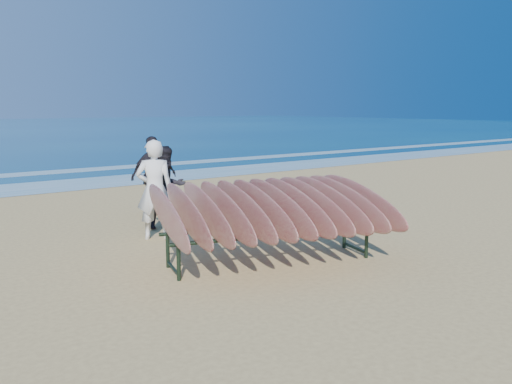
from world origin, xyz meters
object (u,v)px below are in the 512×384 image
Objects in this scene: person_white at (155,190)px; person_dark_a at (167,187)px; surfboard_rack at (270,208)px; person_dark_b at (154,176)px.

person_white reaches higher than person_dark_a.
surfboard_rack is 2.12× the size of person_white.
person_dark_b reaches higher than surfboard_rack.
person_white is 2.11m from person_dark_b.
surfboard_rack is 3.04m from person_dark_a.
surfboard_rack is 2.19× the size of person_dark_b.
person_white is 0.89m from person_dark_a.
person_dark_a reaches higher than surfboard_rack.
person_white is (-0.69, 2.39, 0.05)m from surfboard_rack.
surfboard_rack is at bearing 91.67° from person_dark_b.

